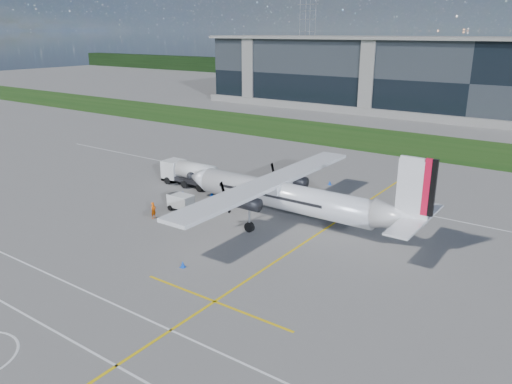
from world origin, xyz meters
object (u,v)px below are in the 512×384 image
pylon_west (307,35)px  safety_cone_portwing (183,264)px  ground_crew_person (153,209)px  turboprop_aircraft (292,182)px  fuel_tanker_truck (186,173)px  safety_cone_nose_stbd (212,194)px  safety_cone_stbdwing (330,183)px  safety_cone_nose_port (184,199)px  safety_cone_fwd (183,193)px  baggage_tug (181,202)px

pylon_west → safety_cone_portwing: size_ratio=60.00×
safety_cone_portwing → pylon_west: bearing=116.9°
pylon_west → ground_crew_person: size_ratio=16.71×
turboprop_aircraft → safety_cone_portwing: 13.02m
fuel_tanker_truck → ground_crew_person: (4.78, -9.62, -0.50)m
safety_cone_nose_stbd → safety_cone_stbdwing: same height
safety_cone_portwing → safety_cone_stbdwing: same height
fuel_tanker_truck → safety_cone_nose_port: size_ratio=14.87×
safety_cone_nose_stbd → safety_cone_portwing: bearing=-57.2°
turboprop_aircraft → safety_cone_nose_stbd: 11.65m
safety_cone_fwd → fuel_tanker_truck: bearing=127.0°
pylon_west → turboprop_aircraft: (79.74, -141.21, -11.13)m
turboprop_aircraft → safety_cone_stbdwing: bearing=101.6°
ground_crew_person → pylon_west: bearing=20.0°
baggage_tug → safety_cone_nose_port: size_ratio=5.26×
safety_cone_nose_stbd → safety_cone_stbdwing: 13.67m
safety_cone_stbdwing → safety_cone_nose_port: bearing=-125.1°
fuel_tanker_truck → safety_cone_nose_stbd: bearing=-15.9°
ground_crew_person → safety_cone_stbdwing: 20.86m
baggage_tug → safety_cone_stbdwing: bearing=63.3°
turboprop_aircraft → baggage_tug: (-10.58, -3.33, -3.08)m
safety_cone_portwing → turboprop_aircraft: bearing=81.6°
safety_cone_portwing → safety_cone_fwd: 17.12m
ground_crew_person → baggage_tug: bearing=-14.3°
fuel_tanker_truck → baggage_tug: (5.29, -6.49, -0.61)m
safety_cone_fwd → pylon_west: bearing=115.1°
safety_cone_fwd → baggage_tug: bearing=-49.0°
safety_cone_portwing → safety_cone_stbdwing: bearing=91.7°
safety_cone_fwd → safety_cone_stbdwing: same height
baggage_tug → safety_cone_fwd: size_ratio=5.26×
pylon_west → safety_cone_portwing: bearing=-63.1°
fuel_tanker_truck → safety_cone_nose_port: (3.66, -4.30, -1.14)m
baggage_tug → safety_cone_stbdwing: baggage_tug is taller
baggage_tug → safety_cone_nose_port: baggage_tug is taller
safety_cone_fwd → safety_cone_nose_port: 1.83m
ground_crew_person → safety_cone_nose_port: ground_crew_person is taller
fuel_tanker_truck → safety_cone_stbdwing: 16.33m
baggage_tug → safety_cone_portwing: (8.75, -9.04, -0.54)m
fuel_tanker_truck → safety_cone_nose_port: 5.76m
safety_cone_nose_stbd → safety_cone_stbdwing: size_ratio=1.00×
turboprop_aircraft → safety_cone_nose_stbd: size_ratio=51.64×
ground_crew_person → safety_cone_portwing: size_ratio=3.59×
safety_cone_fwd → safety_cone_stbdwing: size_ratio=1.00×
pylon_west → safety_cone_portwing: (77.92, -153.58, -14.75)m
safety_cone_fwd → safety_cone_nose_stbd: 3.11m
ground_crew_person → safety_cone_nose_port: bearing=7.0°
baggage_tug → safety_cone_fwd: baggage_tug is taller
safety_cone_nose_port → safety_cone_stbdwing: same height
safety_cone_stbdwing → safety_cone_fwd: bearing=-131.3°
turboprop_aircraft → pylon_west: bearing=119.5°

